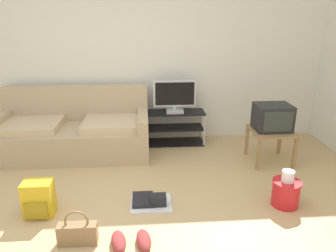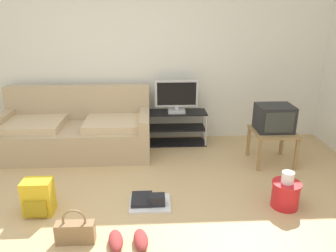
# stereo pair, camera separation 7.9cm
# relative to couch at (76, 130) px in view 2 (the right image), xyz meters

# --- Properties ---
(ground_plane) EXTENTS (9.00, 9.80, 0.02)m
(ground_plane) POSITION_rel_couch_xyz_m (0.80, -1.90, -0.33)
(ground_plane) COLOR tan
(wall_back) EXTENTS (9.00, 0.10, 2.70)m
(wall_back) POSITION_rel_couch_xyz_m (0.80, 0.55, 1.03)
(wall_back) COLOR silver
(wall_back) RESTS_ON ground_plane
(couch) EXTENTS (2.12, 0.94, 0.92)m
(couch) POSITION_rel_couch_xyz_m (0.00, 0.00, 0.00)
(couch) COLOR tan
(couch) RESTS_ON ground_plane
(tv_stand) EXTENTS (0.91, 0.36, 0.51)m
(tv_stand) POSITION_rel_couch_xyz_m (1.47, 0.24, -0.07)
(tv_stand) COLOR black
(tv_stand) RESTS_ON ground_plane
(flat_tv) EXTENTS (0.64, 0.22, 0.49)m
(flat_tv) POSITION_rel_couch_xyz_m (1.47, 0.22, 0.43)
(flat_tv) COLOR #B2B2B7
(flat_tv) RESTS_ON tv_stand
(side_table) EXTENTS (0.54, 0.54, 0.46)m
(side_table) POSITION_rel_couch_xyz_m (2.70, -0.51, 0.06)
(side_table) COLOR #9E7A4C
(side_table) RESTS_ON ground_plane
(crt_tv) EXTENTS (0.46, 0.38, 0.34)m
(crt_tv) POSITION_rel_couch_xyz_m (2.70, -0.49, 0.31)
(crt_tv) COLOR #232326
(crt_tv) RESTS_ON side_table
(backpack) EXTENTS (0.29, 0.27, 0.37)m
(backpack) POSITION_rel_couch_xyz_m (-0.06, -1.55, -0.14)
(backpack) COLOR gold
(backpack) RESTS_ON ground_plane
(handbag) EXTENTS (0.34, 0.11, 0.33)m
(handbag) POSITION_rel_couch_xyz_m (0.41, -2.02, -0.21)
(handbag) COLOR olive
(handbag) RESTS_ON ground_plane
(cleaning_bucket) EXTENTS (0.30, 0.30, 0.40)m
(cleaning_bucket) POSITION_rel_couch_xyz_m (2.48, -1.56, -0.16)
(cleaning_bucket) COLOR red
(cleaning_bucket) RESTS_ON ground_plane
(sneakers_pair) EXTENTS (0.39, 0.30, 0.09)m
(sneakers_pair) POSITION_rel_couch_xyz_m (0.88, -2.08, -0.28)
(sneakers_pair) COLOR #993333
(sneakers_pair) RESTS_ON ground_plane
(floor_tray) EXTENTS (0.43, 0.34, 0.14)m
(floor_tray) POSITION_rel_couch_xyz_m (1.06, -1.47, -0.28)
(floor_tray) COLOR silver
(floor_tray) RESTS_ON ground_plane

